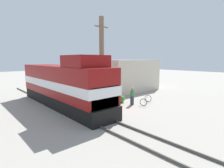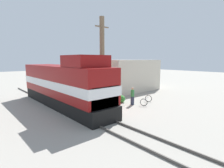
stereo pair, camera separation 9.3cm
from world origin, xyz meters
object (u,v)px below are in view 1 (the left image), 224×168
utility_pole (102,58)px  bicycle (146,100)px  person_bystander (132,95)px  locomotive (64,85)px  billboard_sign (100,73)px  vendor_umbrella (110,87)px

utility_pole → bicycle: size_ratio=4.49×
person_bystander → bicycle: 1.60m
locomotive → utility_pole: bearing=6.1°
billboard_sign → utility_pole: bearing=-123.3°
billboard_sign → person_bystander: billboard_sign is taller
billboard_sign → person_bystander: (-1.30, -6.78, -1.68)m
utility_pole → billboard_sign: (1.59, 2.42, -1.94)m
locomotive → person_bystander: size_ratio=7.78×
locomotive → vendor_umbrella: size_ratio=6.20×
vendor_umbrella → person_bystander: 2.36m
locomotive → person_bystander: (5.23, -3.83, -1.12)m
person_bystander → vendor_umbrella: bearing=124.6°
vendor_umbrella → bicycle: bearing=-43.7°
utility_pole → locomotive: bearing=-173.9°
billboard_sign → bicycle: bearing=-89.7°
locomotive → person_bystander: 6.58m
person_bystander → billboard_sign: bearing=79.1°
locomotive → vendor_umbrella: bearing=-26.7°
utility_pole → vendor_umbrella: bearing=-111.4°
vendor_umbrella → billboard_sign: size_ratio=0.62×
locomotive → vendor_umbrella: locomotive is taller
utility_pole → bicycle: (1.63, -5.02, -4.19)m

